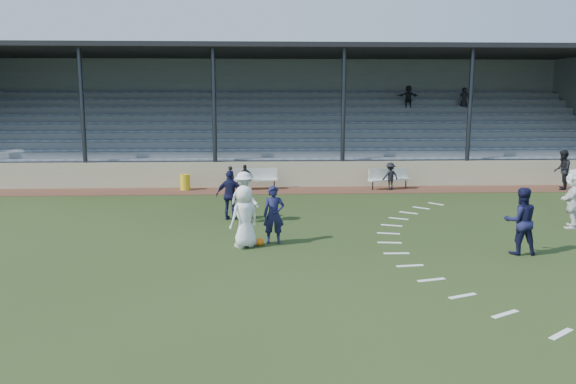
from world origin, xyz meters
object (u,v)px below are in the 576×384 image
at_px(player_white_lead, 245,217).
at_px(player_navy_lead, 274,215).
at_px(official, 562,170).
at_px(football, 260,242).
at_px(bench_right, 389,177).
at_px(trash_bin, 185,182).
at_px(bench_left, 256,177).

xyz_separation_m(player_white_lead, player_navy_lead, (0.83, 0.43, -0.05)).
bearing_deg(official, player_white_lead, -25.80).
bearing_deg(official, player_navy_lead, -25.44).
height_order(football, official, official).
distance_m(bench_right, player_navy_lead, 10.93).
height_order(trash_bin, football, trash_bin).
bearing_deg(official, bench_right, -63.34).
relative_size(bench_left, football, 8.86).
bearing_deg(trash_bin, player_navy_lead, -68.00).
height_order(football, player_white_lead, player_white_lead).
distance_m(football, player_navy_lead, 0.89).
distance_m(bench_left, football, 9.93).
bearing_deg(player_white_lead, player_navy_lead, 173.23).
xyz_separation_m(bench_left, player_white_lead, (-0.20, -10.04, 0.30)).
xyz_separation_m(trash_bin, player_white_lead, (3.01, -9.94, 0.51)).
bearing_deg(official, football, -25.35).
xyz_separation_m(bench_right, official, (7.83, -0.60, 0.34)).
bearing_deg(trash_bin, bench_right, -0.48).
distance_m(bench_right, football, 11.41).
height_order(player_white_lead, official, official).
bearing_deg(bench_left, bench_right, -8.27).
relative_size(trash_bin, official, 0.39).
bearing_deg(bench_left, football, -95.41).
height_order(bench_right, player_navy_lead, player_navy_lead).
relative_size(bench_left, player_white_lead, 1.15).
relative_size(bench_right, player_white_lead, 1.15).
relative_size(trash_bin, football, 3.11).
bearing_deg(player_white_lead, football, 162.18).
bearing_deg(football, trash_bin, 109.26).
relative_size(bench_right, trash_bin, 2.85).
bearing_deg(trash_bin, football, -70.74).
xyz_separation_m(player_white_lead, official, (14.17, 9.27, 0.04)).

